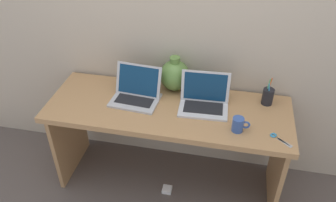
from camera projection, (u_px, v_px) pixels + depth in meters
name	position (u px, v px, depth m)	size (l,w,h in m)	color
ground_plane	(168.00, 179.00, 2.71)	(6.00, 6.00, 0.00)	#564C47
back_wall	(178.00, 19.00, 2.27)	(4.40, 0.04, 2.40)	#BCAD99
desk	(168.00, 124.00, 2.37)	(1.63, 0.58, 0.71)	#AD7F51
laptop_left	(137.00, 91.00, 2.34)	(0.34, 0.26, 0.23)	#B2B2B7
laptop_right	(204.00, 98.00, 2.27)	(0.33, 0.24, 0.23)	silver
green_vase	(175.00, 75.00, 2.41)	(0.21, 0.21, 0.25)	#5B843D
coffee_mug	(238.00, 124.00, 2.07)	(0.11, 0.07, 0.09)	#335199
pen_cup	(268.00, 96.00, 2.29)	(0.07, 0.07, 0.19)	black
scissors	(277.00, 138.00, 2.04)	(0.13, 0.11, 0.01)	#B7B7BC
power_brick	(167.00, 190.00, 2.60)	(0.07, 0.07, 0.03)	white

